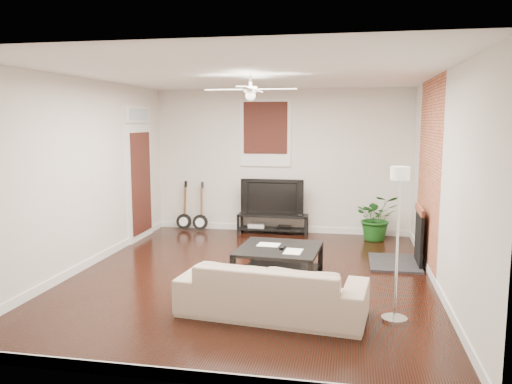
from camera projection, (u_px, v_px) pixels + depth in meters
room at (251, 178)px, 6.96m from camera, size 5.01×6.01×2.81m
brick_accent at (428, 174)px, 7.47m from camera, size 0.02×2.20×2.80m
fireplace at (406, 235)px, 7.65m from camera, size 0.80×1.10×0.92m
window_back at (265, 133)px, 9.82m from camera, size 1.00×0.06×1.30m
door_left at (140, 172)px, 9.28m from camera, size 0.08×1.00×2.50m
tv_stand at (273, 224)px, 9.85m from camera, size 1.36×0.36×0.38m
tv at (273, 196)px, 9.79m from camera, size 1.22×0.16×0.70m
coffee_table at (279, 263)px, 6.97m from camera, size 1.16×1.16×0.46m
sofa at (272, 289)px, 5.68m from camera, size 2.17×1.04×0.61m
floor_lamp at (397, 244)px, 5.45m from camera, size 0.31×0.31×1.71m
potted_plant at (377, 217)px, 9.26m from camera, size 0.86×0.77×0.85m
guitar_left at (184, 206)px, 10.11m from camera, size 0.33×0.25×0.99m
guitar_right at (200, 207)px, 10.02m from camera, size 0.35×0.28×0.99m
ceiling_fan at (250, 89)px, 6.79m from camera, size 1.24×1.24×0.32m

